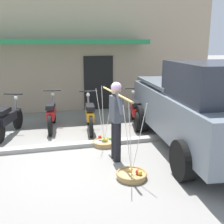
{
  "coord_description": "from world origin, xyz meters",
  "views": [
    {
      "loc": [
        -0.9,
        -5.63,
        2.47
      ],
      "look_at": [
        0.67,
        0.6,
        0.85
      ],
      "focal_mm": 44.15,
      "sensor_mm": 36.0,
      "label": 1
    }
  ],
  "objects_px": {
    "fruit_vendor": "(116,116)",
    "fruit_basket_right_side": "(132,174)",
    "motorcycle_third_in_row": "(90,115)",
    "motorcycle_second_in_row": "(52,114)",
    "parked_truck": "(201,108)",
    "motorcycle_end_of_row": "(135,111)",
    "motorcycle_nearest_shop": "(8,120)",
    "fruit_basket_left_side": "(104,142)"
  },
  "relations": [
    {
      "from": "fruit_vendor",
      "to": "fruit_basket_left_side",
      "type": "relative_size",
      "value": 1.24
    },
    {
      "from": "fruit_basket_right_side",
      "to": "motorcycle_nearest_shop",
      "type": "height_order",
      "value": "fruit_basket_right_side"
    },
    {
      "from": "motorcycle_third_in_row",
      "to": "fruit_basket_right_side",
      "type": "bearing_deg",
      "value": -84.95
    },
    {
      "from": "motorcycle_second_in_row",
      "to": "parked_truck",
      "type": "relative_size",
      "value": 0.37
    },
    {
      "from": "fruit_basket_left_side",
      "to": "motorcycle_second_in_row",
      "type": "height_order",
      "value": "fruit_basket_left_side"
    },
    {
      "from": "motorcycle_third_in_row",
      "to": "parked_truck",
      "type": "relative_size",
      "value": 0.38
    },
    {
      "from": "fruit_basket_right_side",
      "to": "motorcycle_third_in_row",
      "type": "height_order",
      "value": "fruit_basket_right_side"
    },
    {
      "from": "motorcycle_nearest_shop",
      "to": "motorcycle_second_in_row",
      "type": "relative_size",
      "value": 0.97
    },
    {
      "from": "fruit_basket_right_side",
      "to": "motorcycle_end_of_row",
      "type": "relative_size",
      "value": 0.81
    },
    {
      "from": "motorcycle_end_of_row",
      "to": "fruit_basket_right_side",
      "type": "bearing_deg",
      "value": -109.58
    },
    {
      "from": "fruit_basket_left_side",
      "to": "parked_truck",
      "type": "height_order",
      "value": "parked_truck"
    },
    {
      "from": "motorcycle_end_of_row",
      "to": "motorcycle_nearest_shop",
      "type": "bearing_deg",
      "value": -178.71
    },
    {
      "from": "motorcycle_nearest_shop",
      "to": "motorcycle_third_in_row",
      "type": "height_order",
      "value": "same"
    },
    {
      "from": "motorcycle_nearest_shop",
      "to": "parked_truck",
      "type": "relative_size",
      "value": 0.36
    },
    {
      "from": "motorcycle_third_in_row",
      "to": "parked_truck",
      "type": "height_order",
      "value": "parked_truck"
    },
    {
      "from": "parked_truck",
      "to": "motorcycle_nearest_shop",
      "type": "bearing_deg",
      "value": 153.96
    },
    {
      "from": "fruit_basket_right_side",
      "to": "parked_truck",
      "type": "bearing_deg",
      "value": 26.25
    },
    {
      "from": "fruit_basket_right_side",
      "to": "motorcycle_end_of_row",
      "type": "bearing_deg",
      "value": 70.42
    },
    {
      "from": "motorcycle_third_in_row",
      "to": "motorcycle_end_of_row",
      "type": "relative_size",
      "value": 1.02
    },
    {
      "from": "motorcycle_end_of_row",
      "to": "parked_truck",
      "type": "distance_m",
      "value": 2.46
    },
    {
      "from": "motorcycle_third_in_row",
      "to": "parked_truck",
      "type": "xyz_separation_m",
      "value": [
        2.23,
        -2.1,
        0.58
      ]
    },
    {
      "from": "motorcycle_second_in_row",
      "to": "motorcycle_third_in_row",
      "type": "height_order",
      "value": "same"
    },
    {
      "from": "fruit_vendor",
      "to": "fruit_basket_left_side",
      "type": "xyz_separation_m",
      "value": [
        -0.06,
        0.9,
        -0.9
      ]
    },
    {
      "from": "motorcycle_second_in_row",
      "to": "motorcycle_end_of_row",
      "type": "xyz_separation_m",
      "value": [
        2.46,
        -0.23,
        0.0
      ]
    },
    {
      "from": "fruit_vendor",
      "to": "parked_truck",
      "type": "xyz_separation_m",
      "value": [
        2.03,
        0.06,
        0.05
      ]
    },
    {
      "from": "fruit_basket_right_side",
      "to": "motorcycle_third_in_row",
      "type": "distance_m",
      "value": 3.1
    },
    {
      "from": "motorcycle_second_in_row",
      "to": "parked_truck",
      "type": "distance_m",
      "value": 4.16
    },
    {
      "from": "motorcycle_third_in_row",
      "to": "motorcycle_end_of_row",
      "type": "height_order",
      "value": "same"
    },
    {
      "from": "fruit_basket_right_side",
      "to": "parked_truck",
      "type": "height_order",
      "value": "parked_truck"
    },
    {
      "from": "fruit_basket_right_side",
      "to": "motorcycle_second_in_row",
      "type": "xyz_separation_m",
      "value": [
        -1.32,
        3.45,
        0.38
      ]
    },
    {
      "from": "fruit_basket_left_side",
      "to": "motorcycle_second_in_row",
      "type": "bearing_deg",
      "value": 125.85
    },
    {
      "from": "motorcycle_end_of_row",
      "to": "fruit_basket_left_side",
      "type": "bearing_deg",
      "value": -131.94
    },
    {
      "from": "fruit_basket_right_side",
      "to": "motorcycle_third_in_row",
      "type": "xyz_separation_m",
      "value": [
        -0.27,
        3.06,
        0.38
      ]
    },
    {
      "from": "motorcycle_second_in_row",
      "to": "parked_truck",
      "type": "height_order",
      "value": "parked_truck"
    },
    {
      "from": "fruit_basket_right_side",
      "to": "motorcycle_third_in_row",
      "type": "relative_size",
      "value": 0.8
    },
    {
      "from": "fruit_vendor",
      "to": "motorcycle_end_of_row",
      "type": "height_order",
      "value": "fruit_vendor"
    },
    {
      "from": "fruit_basket_right_side",
      "to": "motorcycle_third_in_row",
      "type": "bearing_deg",
      "value": 95.05
    },
    {
      "from": "motorcycle_second_in_row",
      "to": "fruit_basket_left_side",
      "type": "bearing_deg",
      "value": -54.15
    },
    {
      "from": "fruit_vendor",
      "to": "fruit_basket_right_side",
      "type": "relative_size",
      "value": 1.24
    },
    {
      "from": "motorcycle_second_in_row",
      "to": "motorcycle_end_of_row",
      "type": "height_order",
      "value": "same"
    },
    {
      "from": "motorcycle_nearest_shop",
      "to": "motorcycle_second_in_row",
      "type": "bearing_deg",
      "value": 15.19
    },
    {
      "from": "fruit_vendor",
      "to": "fruit_basket_right_side",
      "type": "height_order",
      "value": "fruit_vendor"
    }
  ]
}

